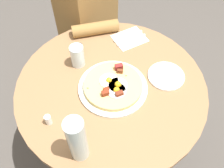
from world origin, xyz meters
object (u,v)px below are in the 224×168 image
at_px(water_glass, 77,56).
at_px(person_seated, 90,32).
at_px(breakfast_pizza, 113,85).
at_px(bread_plate, 166,76).
at_px(fork, 131,40).
at_px(water_bottle, 77,140).
at_px(dining_table, 111,104).
at_px(pepper_shaker, 80,48).
at_px(knife, 128,36).
at_px(pizza_plate, 113,88).
at_px(salt_shaker, 48,120).

bearing_deg(water_glass, person_seated, -145.37).
bearing_deg(breakfast_pizza, bread_plate, 141.59).
xyz_separation_m(person_seated, fork, (0.11, 0.41, 0.24)).
bearing_deg(water_glass, breakfast_pizza, 84.69).
xyz_separation_m(breakfast_pizza, water_bottle, (0.33, 0.08, 0.10)).
height_order(dining_table, pepper_shaker, pepper_shaker).
bearing_deg(knife, pizza_plate, -131.88).
height_order(person_seated, breakfast_pizza, person_seated).
relative_size(breakfast_pizza, bread_plate, 1.54).
xyz_separation_m(dining_table, salt_shaker, (0.32, -0.10, 0.20)).
height_order(breakfast_pizza, water_bottle, water_bottle).
bearing_deg(salt_shaker, pizza_plate, 159.71).
bearing_deg(knife, pepper_shaker, 174.81).
relative_size(dining_table, bread_plate, 5.10).
relative_size(person_seated, breakfast_pizza, 4.10).
bearing_deg(breakfast_pizza, person_seated, -129.90).
bearing_deg(bread_plate, knife, -112.12).
height_order(dining_table, pizza_plate, pizza_plate).
distance_m(person_seated, water_bottle, 1.04).
bearing_deg(pepper_shaker, dining_table, 72.38).
relative_size(pizza_plate, salt_shaker, 6.54).
bearing_deg(bread_plate, water_bottle, -9.06).
xyz_separation_m(person_seated, bread_plate, (0.22, 0.69, 0.24)).
bearing_deg(knife, fork, -90.00).
relative_size(person_seated, bread_plate, 6.30).
distance_m(water_glass, pepper_shaker, 0.10).
relative_size(pizza_plate, bread_plate, 1.83).
xyz_separation_m(person_seated, knife, (0.10, 0.38, 0.24)).
bearing_deg(bread_plate, pepper_shaker, -75.68).
bearing_deg(fork, bread_plate, -86.25).
relative_size(pizza_plate, breakfast_pizza, 1.19).
relative_size(person_seated, knife, 6.31).
distance_m(person_seated, knife, 0.46).
bearing_deg(salt_shaker, fork, 179.44).
distance_m(bread_plate, water_bottle, 0.56).
height_order(bread_plate, pepper_shaker, pepper_shaker).
xyz_separation_m(pizza_plate, knife, (-0.34, -0.14, 0.00)).
bearing_deg(water_glass, fork, 157.37).
height_order(water_bottle, pepper_shaker, water_bottle).
distance_m(pizza_plate, salt_shaker, 0.33).
distance_m(fork, pepper_shaker, 0.29).
height_order(bread_plate, water_bottle, water_bottle).
xyz_separation_m(bread_plate, fork, (-0.11, -0.28, 0.00)).
xyz_separation_m(fork, water_bottle, (0.66, 0.19, 0.12)).
xyz_separation_m(pizza_plate, pepper_shaker, (-0.10, -0.28, 0.02)).
bearing_deg(fork, knife, 90.00).
relative_size(knife, pepper_shaker, 3.66).
xyz_separation_m(person_seated, water_glass, (0.41, 0.29, 0.29)).
bearing_deg(breakfast_pizza, water_glass, -95.31).
xyz_separation_m(knife, pepper_shaker, (0.24, -0.14, 0.02)).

